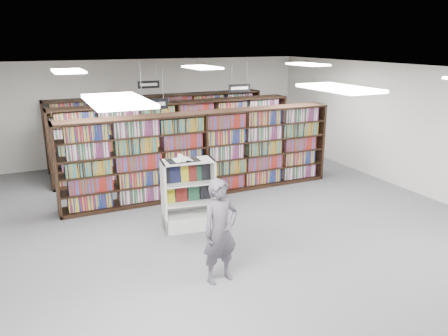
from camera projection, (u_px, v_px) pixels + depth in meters
name	position (u px, v px, depth m)	size (l,w,h in m)	color
floor	(238.00, 222.00, 9.44)	(12.00, 12.00, 0.00)	#59595F
ceiling	(240.00, 71.00, 8.53)	(10.00, 12.00, 0.10)	white
wall_back	(157.00, 109.00, 14.21)	(10.00, 0.10, 3.20)	silver
wall_right	(417.00, 130.00, 10.99)	(0.10, 12.00, 3.20)	silver
bookshelf_row_near	(203.00, 154.00, 10.88)	(7.00, 0.60, 2.10)	black
bookshelf_row_mid	(177.00, 138.00, 12.62)	(7.00, 0.60, 2.10)	black
bookshelf_row_far	(160.00, 128.00, 14.10)	(7.00, 0.60, 2.10)	black
aisle_sign_left	(153.00, 103.00, 8.99)	(0.65, 0.02, 0.80)	#B2B2B7
aisle_sign_right	(239.00, 87.00, 11.93)	(0.65, 0.02, 0.80)	#B2B2B7
aisle_sign_center	(149.00, 84.00, 12.87)	(0.65, 0.02, 0.80)	#B2B2B7
troffer_front_left	(117.00, 101.00, 4.73)	(0.60, 1.20, 0.04)	white
troffer_front_center	(339.00, 88.00, 5.93)	(0.60, 1.20, 0.04)	white
troffer_back_left	(68.00, 71.00, 9.08)	(0.60, 1.20, 0.04)	white
troffer_back_center	(202.00, 67.00, 10.28)	(0.60, 1.20, 0.04)	white
troffer_back_right	(308.00, 64.00, 11.48)	(0.60, 1.20, 0.04)	white
endcap_display	(188.00, 205.00, 9.04)	(1.11, 0.65, 1.47)	silver
open_book	(183.00, 159.00, 8.68)	(0.66, 0.41, 0.13)	black
shopper	(220.00, 231.00, 6.94)	(0.63, 0.41, 1.73)	#534D58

